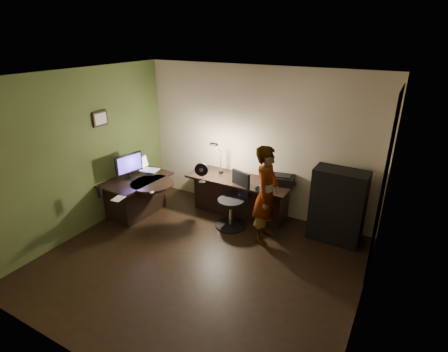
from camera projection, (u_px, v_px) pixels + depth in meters
The scene contains 27 objects.
floor at pixel (199, 263), 5.25m from camera, with size 4.50×4.00×0.01m, color black.
ceiling at pixel (193, 77), 4.20m from camera, with size 4.50×4.00×0.01m, color silver.
wall_back at pixel (257, 142), 6.34m from camera, with size 4.50×0.01×2.70m, color #C0AE8C.
wall_front at pixel (72, 258), 3.11m from camera, with size 4.50×0.01×2.70m, color #C0AE8C.
wall_left at pixel (81, 154), 5.74m from camera, with size 0.01×4.00×2.70m, color #C0AE8C.
wall_right at pixel (373, 221), 3.71m from camera, with size 0.01×4.00×2.70m, color #C0AE8C.
green_wall_overlay at pixel (82, 154), 5.73m from camera, with size 0.00×4.00×2.70m, color #4C5E2C.
arched_doorway at pixel (384, 186), 4.67m from camera, with size 0.01×0.90×2.60m, color black.
french_door at pixel (358, 273), 3.40m from camera, with size 0.02×0.92×2.10m, color white.
framed_picture at pixel (100, 119), 5.89m from camera, with size 0.04×0.30×0.25m, color black.
desk_left at pixel (138, 196), 6.53m from camera, with size 0.77×1.25×0.72m, color black.
desk_right at pixel (239, 197), 6.49m from camera, with size 1.94×0.68×0.73m, color black.
cabinet at pixel (337, 206), 5.61m from camera, with size 0.82×0.41×1.24m, color black.
laptop_stand at pixel (150, 172), 6.59m from camera, with size 0.22×0.18×0.09m, color silver.
laptop at pixel (149, 165), 6.53m from camera, with size 0.34×0.32×0.23m, color silver.
monitor at pixel (129, 171), 6.30m from camera, with size 0.11×0.55×0.36m, color black.
mouse at pixel (152, 192), 5.85m from camera, with size 0.06×0.09×0.03m, color silver.
phone at pixel (127, 184), 6.20m from camera, with size 0.06×0.13×0.01m, color black.
pen at pixel (150, 189), 5.99m from camera, with size 0.01×0.14×0.01m, color black.
speaker at pixel (100, 192), 5.69m from camera, with size 0.07×0.07×0.18m, color black.
notepad at pixel (118, 199), 5.65m from camera, with size 0.15×0.21×0.01m, color silver.
desk_fan at pixel (202, 173), 6.17m from camera, with size 0.24×0.13×0.37m, color black.
headphones at pixel (261, 188), 5.92m from camera, with size 0.17×0.07×0.08m, color #16538D.
printer at pixel (283, 180), 6.12m from camera, with size 0.40×0.31×0.18m, color black.
desk_lamp at pixel (221, 156), 6.47m from camera, with size 0.18×0.33×0.72m, color black.
office_chair at pixel (231, 201), 6.04m from camera, with size 0.55×0.55×0.99m, color black.
person at pixel (266, 195), 5.55m from camera, with size 0.58×0.39×1.63m, color #D8A88C.
Camera 1 is at (2.44, -3.60, 3.23)m, focal length 28.00 mm.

